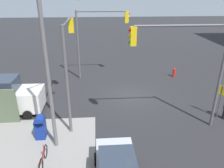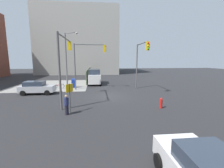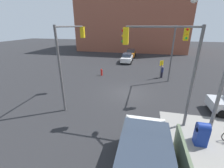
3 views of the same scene
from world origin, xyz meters
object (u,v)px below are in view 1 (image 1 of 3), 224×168
object	(u,v)px
fire_hydrant	(174,72)
bicycle_leaning_on_fence	(43,158)
traffic_signal_se_corner	(97,32)
mailbox_blue	(40,126)
traffic_signal_nw_corner	(188,57)
street_lamp_corner	(53,65)
van_white_delivery	(1,96)
traffic_signal_ne_corner	(69,53)

from	to	relation	value
fire_hydrant	bicycle_leaning_on_fence	distance (m)	15.56
traffic_signal_se_corner	mailbox_blue	distance (m)	10.84
bicycle_leaning_on_fence	traffic_signal_nw_corner	bearing A→B (deg)	-161.22
traffic_signal_se_corner	street_lamp_corner	world-z (taller)	street_lamp_corner
traffic_signal_se_corner	van_white_delivery	distance (m)	9.89
fire_hydrant	van_white_delivery	world-z (taller)	van_white_delivery
traffic_signal_nw_corner	mailbox_blue	size ratio (longest dim) A/B	4.55
fire_hydrant	van_white_delivery	distance (m)	15.73
mailbox_blue	bicycle_leaning_on_fence	size ratio (longest dim) A/B	0.82
traffic_signal_ne_corner	fire_hydrant	world-z (taller)	traffic_signal_ne_corner
traffic_signal_nw_corner	fire_hydrant	bearing A→B (deg)	-107.07
traffic_signal_se_corner	traffic_signal_ne_corner	world-z (taller)	same
traffic_signal_ne_corner	van_white_delivery	bearing A→B (deg)	-11.12
fire_hydrant	van_white_delivery	size ratio (longest dim) A/B	0.17
traffic_signal_ne_corner	fire_hydrant	size ratio (longest dim) A/B	6.91
mailbox_blue	fire_hydrant	bearing A→B (deg)	-140.60
traffic_signal_se_corner	bicycle_leaning_on_fence	size ratio (longest dim) A/B	3.71
street_lamp_corner	fire_hydrant	world-z (taller)	street_lamp_corner
street_lamp_corner	van_white_delivery	size ratio (longest dim) A/B	1.48
fire_hydrant	street_lamp_corner	bearing A→B (deg)	44.30
traffic_signal_nw_corner	traffic_signal_se_corner	bearing A→B (deg)	-61.07
street_lamp_corner	mailbox_blue	distance (m)	4.16
traffic_signal_nw_corner	bicycle_leaning_on_fence	world-z (taller)	traffic_signal_nw_corner
mailbox_blue	street_lamp_corner	bearing A→B (deg)	157.27
traffic_signal_ne_corner	street_lamp_corner	bearing A→B (deg)	80.46
traffic_signal_ne_corner	mailbox_blue	bearing A→B (deg)	52.48
traffic_signal_nw_corner	street_lamp_corner	bearing A→B (deg)	7.96
traffic_signal_nw_corner	bicycle_leaning_on_fence	xyz separation A→B (m)	(7.93, 2.70, -4.30)
van_white_delivery	fire_hydrant	bearing A→B (deg)	-157.54
van_white_delivery	bicycle_leaning_on_fence	distance (m)	6.73
traffic_signal_se_corner	mailbox_blue	xyz separation A→B (m)	(3.55, 9.50, -3.83)
mailbox_blue	fire_hydrant	xyz separation A→B (m)	(-11.20, -9.20, -0.28)
traffic_signal_ne_corner	traffic_signal_nw_corner	bearing A→B (deg)	165.91
traffic_signal_ne_corner	van_white_delivery	xyz separation A→B (m)	(5.02, -0.99, -3.29)
fire_hydrant	traffic_signal_ne_corner	bearing A→B (deg)	36.33
traffic_signal_nw_corner	fire_hydrant	distance (m)	10.01
bicycle_leaning_on_fence	street_lamp_corner	bearing A→B (deg)	-110.91
fire_hydrant	bicycle_leaning_on_fence	bearing A→B (deg)	47.07
fire_hydrant	van_white_delivery	bearing A→B (deg)	22.46
traffic_signal_nw_corner	traffic_signal_se_corner	world-z (taller)	same
traffic_signal_ne_corner	fire_hydrant	xyz separation A→B (m)	(-9.50, -6.99, -4.09)
traffic_signal_nw_corner	mailbox_blue	bearing A→B (deg)	3.36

